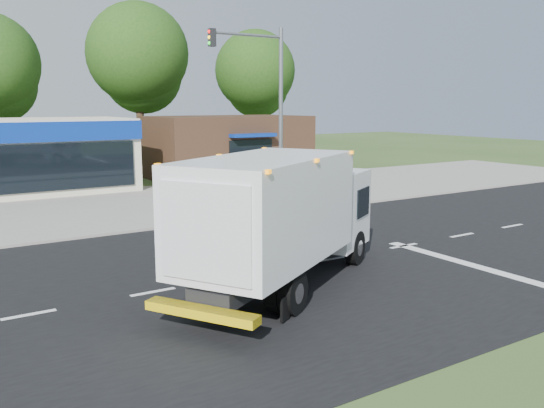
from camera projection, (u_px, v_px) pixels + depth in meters
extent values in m
plane|color=#385123|center=(335.00, 259.00, 18.03)|extent=(120.00, 120.00, 0.00)
cube|color=black|center=(335.00, 259.00, 18.02)|extent=(60.00, 14.00, 0.02)
cube|color=gray|center=(215.00, 215.00, 24.81)|extent=(60.00, 2.40, 0.12)
cube|color=gray|center=(163.00, 198.00, 29.62)|extent=(60.00, 9.00, 0.02)
cube|color=silver|center=(29.00, 315.00, 13.23)|extent=(1.20, 0.15, 0.01)
cube|color=silver|center=(153.00, 292.00, 14.83)|extent=(1.20, 0.15, 0.01)
cube|color=silver|center=(253.00, 274.00, 16.42)|extent=(1.20, 0.15, 0.01)
cube|color=silver|center=(335.00, 258.00, 18.02)|extent=(1.20, 0.15, 0.01)
cube|color=silver|center=(404.00, 246.00, 19.62)|extent=(1.20, 0.15, 0.01)
cube|color=silver|center=(462.00, 235.00, 21.22)|extent=(1.20, 0.15, 0.01)
cube|color=silver|center=(512.00, 226.00, 22.82)|extent=(1.20, 0.15, 0.01)
cube|color=silver|center=(477.00, 266.00, 17.13)|extent=(0.40, 7.00, 0.01)
cube|color=black|center=(266.00, 268.00, 14.32)|extent=(5.19, 3.70, 0.38)
cube|color=white|center=(323.00, 208.00, 17.54)|extent=(3.05, 3.10, 2.27)
cube|color=black|center=(335.00, 196.00, 18.41)|extent=(1.19, 1.85, 0.97)
cube|color=white|center=(266.00, 209.00, 14.06)|extent=(5.97, 5.00, 2.54)
cube|color=silver|center=(205.00, 233.00, 11.66)|extent=(1.16, 1.89, 2.05)
cube|color=yellow|center=(201.00, 312.00, 11.77)|extent=(1.65, 2.42, 0.19)
cube|color=orange|center=(266.00, 158.00, 13.84)|extent=(5.81, 4.92, 0.09)
cylinder|color=black|center=(293.00, 241.00, 18.24)|extent=(1.06, 0.81, 1.04)
cylinder|color=black|center=(355.00, 248.00, 17.34)|extent=(1.06, 0.81, 1.04)
cylinder|color=black|center=(213.00, 280.00, 14.17)|extent=(1.06, 0.81, 1.04)
cylinder|color=black|center=(293.00, 293.00, 13.22)|extent=(1.06, 0.81, 1.04)
imported|color=tan|center=(265.00, 244.00, 16.05)|extent=(0.73, 0.81, 1.86)
sphere|color=white|center=(265.00, 213.00, 15.90)|extent=(0.28, 0.28, 0.28)
cube|color=#382316|center=(227.00, 147.00, 37.98)|extent=(10.00, 6.00, 4.00)
cube|color=navy|center=(251.00, 135.00, 35.26)|extent=(3.00, 1.20, 0.20)
cube|color=black|center=(251.00, 158.00, 35.54)|extent=(3.00, 0.12, 2.20)
cylinder|color=gray|center=(281.00, 122.00, 25.23)|extent=(0.18, 0.18, 8.00)
cylinder|color=gray|center=(247.00, 35.00, 23.70)|extent=(3.40, 0.12, 0.12)
cube|color=black|center=(212.00, 37.00, 22.89)|extent=(0.25, 0.25, 0.70)
cylinder|color=#332114|center=(140.00, 116.00, 42.68)|extent=(0.56, 0.56, 7.84)
sphere|color=#1F4614|center=(138.00, 54.00, 41.91)|extent=(7.39, 7.39, 7.39)
sphere|color=#1F4614|center=(143.00, 74.00, 42.84)|extent=(5.82, 5.82, 5.82)
cylinder|color=#332114|center=(255.00, 119.00, 48.08)|extent=(0.56, 0.56, 7.00)
sphere|color=#1F4614|center=(255.00, 70.00, 47.39)|extent=(6.60, 6.60, 6.60)
sphere|color=#1F4614|center=(257.00, 87.00, 48.29)|extent=(5.20, 5.20, 5.20)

